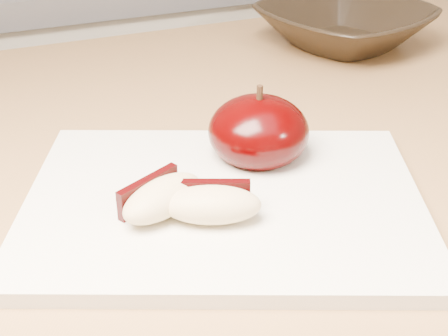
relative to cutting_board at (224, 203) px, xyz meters
name	(u,v)px	position (x,y,z in m)	size (l,w,h in m)	color
back_cabinet	(74,178)	(-0.01, 0.82, -0.44)	(2.40, 0.62, 0.94)	silver
cutting_board	(224,203)	(0.00, 0.00, 0.00)	(0.30, 0.22, 0.01)	silver
apple_half	(259,131)	(0.05, 0.05, 0.03)	(0.11, 0.11, 0.07)	black
apple_wedge_a	(161,197)	(-0.05, 0.00, 0.02)	(0.08, 0.06, 0.03)	#D8BD89
apple_wedge_b	(212,203)	(-0.02, -0.02, 0.02)	(0.08, 0.06, 0.03)	#D8BD89
bowl	(344,25)	(0.29, 0.29, 0.02)	(0.21, 0.21, 0.05)	black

